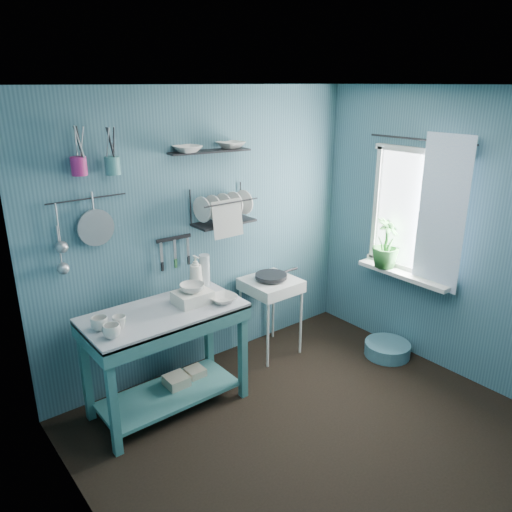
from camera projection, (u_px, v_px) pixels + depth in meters
floor at (321, 438)px, 3.73m from camera, size 3.20×3.20×0.00m
ceiling at (340, 85)px, 2.91m from camera, size 3.20×3.20×0.00m
wall_back at (206, 233)px, 4.43m from camera, size 3.20×0.00×3.20m
wall_left at (96, 363)px, 2.38m from camera, size 0.00×3.00×3.00m
wall_right at (460, 239)px, 4.26m from camera, size 0.00×3.00×3.00m
work_counter at (167, 360)px, 3.95m from camera, size 1.27×0.71×0.87m
mug_left at (112, 331)px, 3.39m from camera, size 0.12×0.12×0.10m
mug_mid at (119, 322)px, 3.53m from camera, size 0.14×0.14×0.09m
mug_right at (100, 324)px, 3.50m from camera, size 0.17×0.17×0.10m
wash_tub at (193, 297)px, 3.92m from camera, size 0.28×0.22×0.10m
tub_bowl at (192, 288)px, 3.90m from camera, size 0.20×0.19×0.06m
soap_bottle at (196, 273)px, 4.15m from camera, size 0.11×0.12×0.30m
water_bottle at (205, 270)px, 4.23m from camera, size 0.09×0.09×0.28m
counter_bowl at (223, 299)px, 3.95m from camera, size 0.22×0.22×0.05m
hotplate_stand at (271, 316)px, 4.82m from camera, size 0.48×0.48×0.76m
frying_pan at (271, 276)px, 4.68m from camera, size 0.30×0.30×0.03m
knife_strip at (174, 238)px, 4.20m from camera, size 0.32×0.03×0.03m
dish_rack at (224, 206)px, 4.31m from camera, size 0.57×0.29×0.32m
upper_shelf at (209, 151)px, 4.11m from camera, size 0.72×0.28×0.02m
shelf_bowl_left at (187, 141)px, 3.96m from camera, size 0.22×0.22×0.05m
shelf_bowl_right at (231, 139)px, 4.21m from camera, size 0.25×0.25×0.06m
utensil_cup_magenta at (79, 166)px, 3.50m from camera, size 0.11×0.11×0.13m
utensil_cup_teal at (112, 166)px, 3.65m from camera, size 0.11×0.11×0.13m
colander at (96, 228)px, 3.72m from camera, size 0.28×0.03×0.28m
ladle_outer at (58, 224)px, 3.55m from camera, size 0.01×0.01×0.30m
ladle_inner at (59, 246)px, 3.60m from camera, size 0.01×0.01×0.30m
hook_rail at (87, 199)px, 3.64m from camera, size 0.60×0.01×0.01m
window_glass at (415, 212)px, 4.53m from camera, size 0.00×1.10×1.10m
windowsill at (403, 274)px, 4.68m from camera, size 0.16×0.95×0.04m
curtain at (442, 214)px, 4.26m from camera, size 0.00×1.35×1.35m
curtain_rod at (420, 139)px, 4.29m from camera, size 0.02×1.05×0.02m
potted_plant at (386, 243)px, 4.74m from camera, size 0.33×0.33×0.47m
storage_tin_large at (177, 388)px, 4.15m from camera, size 0.18×0.18×0.22m
storage_tin_small at (196, 379)px, 4.30m from camera, size 0.15×0.15×0.20m
floor_basin at (387, 349)px, 4.84m from camera, size 0.44×0.44×0.13m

